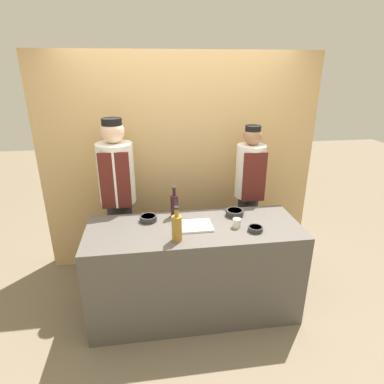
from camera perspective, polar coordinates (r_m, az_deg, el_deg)
ground_plane at (r=3.39m, az=0.37°, el=-19.88°), size 14.00×14.00×0.00m
cabinet_wall at (r=3.72m, az=-1.96°, el=5.22°), size 3.08×0.18×2.40m
counter at (r=3.11m, az=0.39°, el=-13.62°), size 1.92×0.72×0.90m
sauce_bowl_white at (r=3.00m, az=-7.77°, el=-4.61°), size 0.16×0.16×0.05m
sauce_bowl_red at (r=2.85m, az=11.22°, el=-6.41°), size 0.13×0.13×0.04m
sauce_bowl_green at (r=3.10m, az=7.60°, el=-3.62°), size 0.17×0.17×0.06m
cutting_board at (r=2.87m, az=0.71°, el=-6.02°), size 0.28×0.24×0.02m
bottle_wine at (r=3.03m, az=-3.14°, el=-2.31°), size 0.07×0.07×0.30m
bottle_vinegar at (r=2.62m, az=-2.70°, el=-6.33°), size 0.09×0.09×0.30m
cup_cream at (r=2.88m, az=7.96°, el=-5.47°), size 0.07×0.07×0.08m
chef_left at (r=3.42m, az=-12.96°, el=-0.88°), size 0.36×0.36×1.78m
chef_right at (r=3.59m, az=10.03°, el=-0.44°), size 0.31×0.31×1.68m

